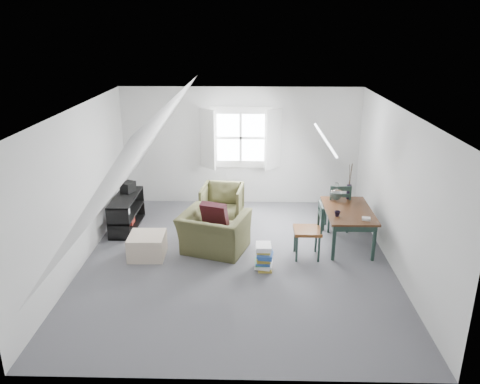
{
  "coord_description": "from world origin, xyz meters",
  "views": [
    {
      "loc": [
        0.22,
        -6.89,
        3.69
      ],
      "look_at": [
        0.04,
        0.6,
        1.0
      ],
      "focal_mm": 35.0,
      "sensor_mm": 36.0,
      "label": 1
    }
  ],
  "objects_px": {
    "armchair_far": "(222,220)",
    "armchair_near": "(215,251)",
    "dining_table": "(348,214)",
    "dining_chair_near": "(310,230)",
    "ottoman": "(147,246)",
    "magazine_stack": "(264,257)",
    "dining_chair_far": "(338,206)",
    "media_shelf": "(126,214)"
  },
  "relations": [
    {
      "from": "magazine_stack",
      "to": "dining_table",
      "type": "bearing_deg",
      "value": 32.05
    },
    {
      "from": "armchair_near",
      "to": "armchair_far",
      "type": "bearing_deg",
      "value": -74.21
    },
    {
      "from": "ottoman",
      "to": "magazine_stack",
      "type": "relative_size",
      "value": 1.4
    },
    {
      "from": "armchair_near",
      "to": "dining_chair_near",
      "type": "relative_size",
      "value": 1.13
    },
    {
      "from": "dining_table",
      "to": "ottoman",
      "type": "bearing_deg",
      "value": -169.11
    },
    {
      "from": "media_shelf",
      "to": "ottoman",
      "type": "bearing_deg",
      "value": -60.01
    },
    {
      "from": "armchair_far",
      "to": "dining_chair_near",
      "type": "bearing_deg",
      "value": -37.99
    },
    {
      "from": "dining_chair_near",
      "to": "magazine_stack",
      "type": "height_order",
      "value": "dining_chair_near"
    },
    {
      "from": "armchair_near",
      "to": "media_shelf",
      "type": "height_order",
      "value": "media_shelf"
    },
    {
      "from": "armchair_near",
      "to": "ottoman",
      "type": "relative_size",
      "value": 1.83
    },
    {
      "from": "armchair_near",
      "to": "ottoman",
      "type": "distance_m",
      "value": 1.15
    },
    {
      "from": "armchair_far",
      "to": "dining_chair_near",
      "type": "xyz_separation_m",
      "value": [
        1.54,
        -1.53,
        0.5
      ]
    },
    {
      "from": "dining_table",
      "to": "dining_chair_near",
      "type": "height_order",
      "value": "dining_chair_near"
    },
    {
      "from": "dining_chair_far",
      "to": "magazine_stack",
      "type": "bearing_deg",
      "value": 31.93
    },
    {
      "from": "armchair_far",
      "to": "dining_table",
      "type": "bearing_deg",
      "value": -18.03
    },
    {
      "from": "ottoman",
      "to": "armchair_near",
      "type": "bearing_deg",
      "value": 11.43
    },
    {
      "from": "dining_chair_near",
      "to": "magazine_stack",
      "type": "xyz_separation_m",
      "value": [
        -0.76,
        -0.44,
        -0.29
      ]
    },
    {
      "from": "armchair_far",
      "to": "ottoman",
      "type": "bearing_deg",
      "value": -119.54
    },
    {
      "from": "ottoman",
      "to": "dining_table",
      "type": "relative_size",
      "value": 0.44
    },
    {
      "from": "dining_chair_far",
      "to": "dining_chair_near",
      "type": "distance_m",
      "value": 1.3
    },
    {
      "from": "dining_table",
      "to": "dining_chair_near",
      "type": "distance_m",
      "value": 0.87
    },
    {
      "from": "media_shelf",
      "to": "dining_chair_far",
      "type": "bearing_deg",
      "value": 1.12
    },
    {
      "from": "media_shelf",
      "to": "magazine_stack",
      "type": "height_order",
      "value": "media_shelf"
    },
    {
      "from": "armchair_far",
      "to": "media_shelf",
      "type": "relative_size",
      "value": 0.65
    },
    {
      "from": "armchair_near",
      "to": "dining_chair_far",
      "type": "xyz_separation_m",
      "value": [
        2.26,
        0.95,
        0.49
      ]
    },
    {
      "from": "armchair_near",
      "to": "magazine_stack",
      "type": "relative_size",
      "value": 2.56
    },
    {
      "from": "ottoman",
      "to": "dining_table",
      "type": "bearing_deg",
      "value": 8.91
    },
    {
      "from": "armchair_far",
      "to": "dining_chair_far",
      "type": "distance_m",
      "value": 2.29
    },
    {
      "from": "magazine_stack",
      "to": "dining_chair_far",
      "type": "bearing_deg",
      "value": 47.74
    },
    {
      "from": "ottoman",
      "to": "dining_chair_far",
      "type": "bearing_deg",
      "value": 19.22
    },
    {
      "from": "media_shelf",
      "to": "magazine_stack",
      "type": "distance_m",
      "value": 3.01
    },
    {
      "from": "armchair_far",
      "to": "armchair_near",
      "type": "bearing_deg",
      "value": -85.54
    },
    {
      "from": "armchair_far",
      "to": "dining_chair_near",
      "type": "distance_m",
      "value": 2.23
    },
    {
      "from": "ottoman",
      "to": "dining_table",
      "type": "height_order",
      "value": "dining_table"
    },
    {
      "from": "armchair_near",
      "to": "armchair_far",
      "type": "xyz_separation_m",
      "value": [
        0.06,
        1.36,
        0.0
      ]
    },
    {
      "from": "armchair_near",
      "to": "dining_chair_near",
      "type": "height_order",
      "value": "dining_chair_near"
    },
    {
      "from": "ottoman",
      "to": "magazine_stack",
      "type": "xyz_separation_m",
      "value": [
        1.95,
        -0.39,
        0.01
      ]
    },
    {
      "from": "dining_chair_far",
      "to": "media_shelf",
      "type": "height_order",
      "value": "dining_chair_far"
    },
    {
      "from": "armchair_near",
      "to": "armchair_far",
      "type": "relative_size",
      "value": 1.34
    },
    {
      "from": "armchair_far",
      "to": "dining_chair_near",
      "type": "relative_size",
      "value": 0.84
    },
    {
      "from": "media_shelf",
      "to": "dining_chair_near",
      "type": "bearing_deg",
      "value": -17.36
    },
    {
      "from": "magazine_stack",
      "to": "media_shelf",
      "type": "bearing_deg",
      "value": 149.32
    }
  ]
}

